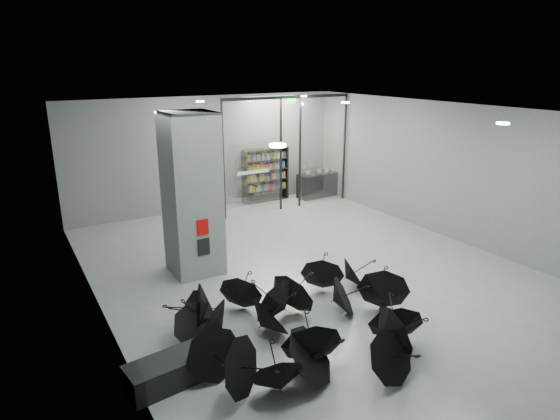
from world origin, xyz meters
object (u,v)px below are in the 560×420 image
bookshelf (266,175)px  column (192,195)px  bench (170,371)px  umbrella_cluster (294,328)px  shop_counter (317,185)px

bookshelf → column: bearing=-135.3°
bench → umbrella_cluster: umbrella_cluster is taller
umbrella_cluster → shop_counter: bearing=52.8°
column → bookshelf: column is taller
column → bench: size_ratio=2.77×
column → bookshelf: bearing=45.5°
bench → shop_counter: shop_counter is taller
column → bookshelf: (4.67, 4.75, -0.99)m
column → umbrella_cluster: column is taller
bench → bookshelf: 11.08m
umbrella_cluster → column: bearing=95.5°
bookshelf → umbrella_cluster: 9.83m
bench → umbrella_cluster: (2.39, -0.01, 0.08)m
bookshelf → umbrella_cluster: bearing=-116.7°
shop_counter → bench: bearing=-139.3°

